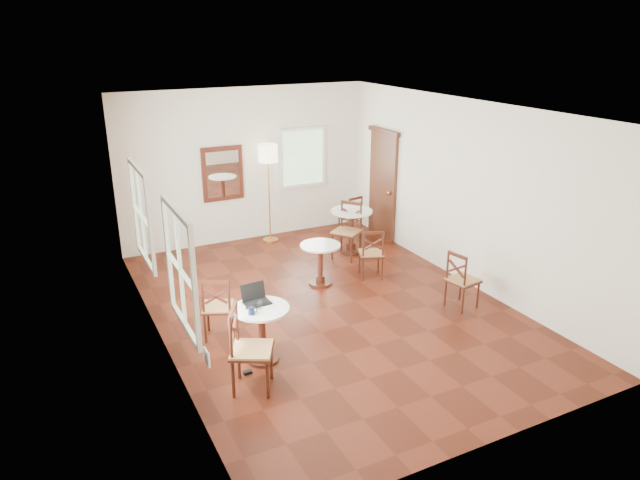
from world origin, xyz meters
The scene contains 17 objects.
ground centered at (0.00, 0.00, 0.00)m, with size 7.00×7.00×0.00m, color #501A0D.
room_shell centered at (-0.06, 0.27, 1.89)m, with size 5.02×7.02×3.01m.
cafe_table_near centered at (-1.45, -0.95, 0.47)m, with size 0.71×0.71×0.75m.
cafe_table_mid centered at (0.27, 0.83, 0.43)m, with size 0.66×0.66×0.70m.
cafe_table_back centered at (1.46, 1.89, 0.51)m, with size 0.78×0.78×0.83m.
chair_near_a centered at (-1.77, -0.12, 0.46)m, with size 0.55×0.55×0.92m.
chair_near_b centered at (-1.81, -1.46, 0.52)m, with size 0.65×0.65×1.05m.
chair_mid_a centered at (1.17, 0.69, 0.44)m, with size 0.52×0.52×0.88m.
chair_mid_b centered at (1.79, -0.90, 0.45)m, with size 0.48×0.48×0.91m.
chair_back_a centered at (1.90, 2.68, 0.42)m, with size 0.46×0.46×0.85m.
chair_back_b centered at (1.27, 1.70, 0.51)m, with size 0.66×0.66×1.03m.
floor_lamp centered at (0.32, 3.15, 1.65)m, with size 0.38×0.38×1.95m.
laptop centered at (-1.46, -0.77, 0.81)m, with size 0.34×0.29×0.23m.
mouse centered at (-1.60, -0.91, 0.77)m, with size 0.10×0.06×0.04m, color black.
navy_mug centered at (-1.62, -1.07, 0.80)m, with size 0.12×0.08×0.09m.
water_glass centered at (-1.48, -0.97, 0.81)m, with size 0.06×0.06×0.11m, color white.
power_adapter centered at (-1.74, -1.17, 0.02)m, with size 0.10×0.06×0.04m, color black.
Camera 1 is at (-3.72, -7.09, 4.04)m, focal length 32.61 mm.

